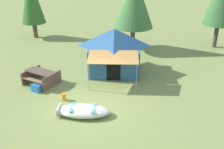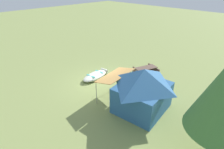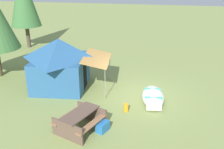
% 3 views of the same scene
% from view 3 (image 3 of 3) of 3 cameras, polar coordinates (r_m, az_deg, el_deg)
% --- Properties ---
extents(ground_plane, '(80.00, 80.00, 0.00)m').
position_cam_3_polar(ground_plane, '(12.48, 5.30, -4.84)').
color(ground_plane, '#849450').
extents(beached_rowboat, '(2.42, 1.27, 0.42)m').
position_cam_3_polar(beached_rowboat, '(12.05, 9.23, -4.89)').
color(beached_rowboat, silver).
rests_on(beached_rowboat, ground_plane).
extents(canvas_cabin_tent, '(3.38, 4.23, 2.60)m').
position_cam_3_polar(canvas_cabin_tent, '(13.21, -11.60, 2.67)').
color(canvas_cabin_tent, '#2C5D90').
rests_on(canvas_cabin_tent, ground_plane).
extents(picnic_table, '(2.06, 1.90, 0.74)m').
position_cam_3_polar(picnic_table, '(9.76, -7.24, -9.95)').
color(picnic_table, brown).
rests_on(picnic_table, ground_plane).
extents(cooler_box, '(0.61, 0.49, 0.37)m').
position_cam_3_polar(cooler_box, '(9.77, -2.12, -11.67)').
color(cooler_box, '#266DB8').
rests_on(cooler_box, ground_plane).
extents(fuel_can, '(0.30, 0.30, 0.36)m').
position_cam_3_polar(fuel_can, '(11.05, 3.19, -7.45)').
color(fuel_can, orange).
rests_on(fuel_can, ground_plane).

